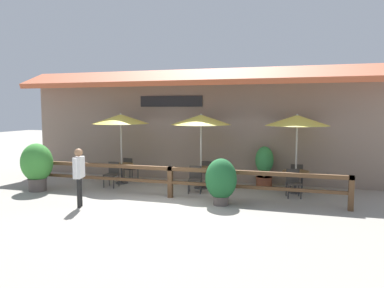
# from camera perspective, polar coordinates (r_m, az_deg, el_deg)

# --- Properties ---
(ground_plane) EXTENTS (60.00, 60.00, 0.00)m
(ground_plane) POSITION_cam_1_polar(r_m,az_deg,el_deg) (10.68, -5.30, -9.38)
(ground_plane) COLOR gray
(building_facade) EXTENTS (14.28, 1.49, 4.23)m
(building_facade) POSITION_cam_1_polar(r_m,az_deg,el_deg) (14.21, 0.92, 3.17)
(building_facade) COLOR gray
(building_facade) RESTS_ON ground
(patio_railing) EXTENTS (10.40, 0.14, 0.95)m
(patio_railing) POSITION_cam_1_polar(r_m,az_deg,el_deg) (11.48, -3.33, -4.76)
(patio_railing) COLOR brown
(patio_railing) RESTS_ON ground
(patio_umbrella_near) EXTENTS (2.03, 2.03, 2.56)m
(patio_umbrella_near) POSITION_cam_1_polar(r_m,az_deg,el_deg) (13.74, -10.81, 3.75)
(patio_umbrella_near) COLOR #B7B2A8
(patio_umbrella_near) RESTS_ON ground
(dining_table_near) EXTENTS (0.85, 0.85, 0.71)m
(dining_table_near) POSITION_cam_1_polar(r_m,az_deg,el_deg) (13.90, -10.68, -3.60)
(dining_table_near) COLOR brown
(dining_table_near) RESTS_ON ground
(chair_near_streetside) EXTENTS (0.42, 0.42, 0.86)m
(chair_near_streetside) POSITION_cam_1_polar(r_m,az_deg,el_deg) (13.35, -12.07, -4.36)
(chair_near_streetside) COLOR #332D28
(chair_near_streetside) RESTS_ON ground
(chair_near_wallside) EXTENTS (0.48, 0.48, 0.86)m
(chair_near_wallside) POSITION_cam_1_polar(r_m,az_deg,el_deg) (14.49, -9.44, -3.55)
(chair_near_wallside) COLOR #332D28
(chair_near_wallside) RESTS_ON ground
(patio_umbrella_middle) EXTENTS (2.03, 2.03, 2.56)m
(patio_umbrella_middle) POSITION_cam_1_polar(r_m,az_deg,el_deg) (12.66, 1.38, 3.71)
(patio_umbrella_middle) COLOR #B7B2A8
(patio_umbrella_middle) RESTS_ON ground
(dining_table_middle) EXTENTS (0.85, 0.85, 0.71)m
(dining_table_middle) POSITION_cam_1_polar(r_m,az_deg,el_deg) (12.83, 1.36, -4.25)
(dining_table_middle) COLOR brown
(dining_table_middle) RESTS_ON ground
(chair_middle_streetside) EXTENTS (0.49, 0.49, 0.86)m
(chair_middle_streetside) POSITION_cam_1_polar(r_m,az_deg,el_deg) (12.19, 0.47, -5.17)
(chair_middle_streetside) COLOR #332D28
(chair_middle_streetside) RESTS_ON ground
(chair_middle_wallside) EXTENTS (0.48, 0.48, 0.86)m
(chair_middle_wallside) POSITION_cam_1_polar(r_m,az_deg,el_deg) (13.49, 2.44, -4.14)
(chair_middle_wallside) COLOR #332D28
(chair_middle_wallside) RESTS_ON ground
(patio_umbrella_far) EXTENTS (2.03, 2.03, 2.56)m
(patio_umbrella_far) POSITION_cam_1_polar(r_m,az_deg,el_deg) (12.41, 15.73, 3.47)
(patio_umbrella_far) COLOR #B7B2A8
(patio_umbrella_far) RESTS_ON ground
(dining_table_far) EXTENTS (0.85, 0.85, 0.71)m
(dining_table_far) POSITION_cam_1_polar(r_m,az_deg,el_deg) (12.59, 15.52, -4.64)
(dining_table_far) COLOR brown
(dining_table_far) RESTS_ON ground
(chair_far_streetside) EXTENTS (0.50, 0.50, 0.86)m
(chair_far_streetside) POSITION_cam_1_polar(r_m,az_deg,el_deg) (11.98, 15.19, -5.55)
(chair_far_streetside) COLOR #332D28
(chair_far_streetside) RESTS_ON ground
(chair_far_wallside) EXTENTS (0.46, 0.46, 0.86)m
(chair_far_wallside) POSITION_cam_1_polar(r_m,az_deg,el_deg) (13.22, 15.62, -4.54)
(chair_far_wallside) COLOR #332D28
(chair_far_wallside) RESTS_ON ground
(potted_plant_entrance_palm) EXTENTS (0.89, 0.80, 1.33)m
(potted_plant_entrance_palm) POSITION_cam_1_polar(r_m,az_deg,el_deg) (10.61, 4.44, -5.53)
(potted_plant_entrance_palm) COLOR #564C47
(potted_plant_entrance_palm) RESTS_ON ground
(potted_plant_small_flowering) EXTENTS (1.07, 0.96, 1.58)m
(potted_plant_small_flowering) POSITION_cam_1_polar(r_m,az_deg,el_deg) (13.39, -22.57, -2.92)
(potted_plant_small_flowering) COLOR #564C47
(potted_plant_small_flowering) RESTS_ON ground
(potted_plant_broad_leaf) EXTENTS (0.63, 0.58, 1.41)m
(potted_plant_broad_leaf) POSITION_cam_1_polar(r_m,az_deg,el_deg) (13.31, 10.96, -3.20)
(potted_plant_broad_leaf) COLOR brown
(potted_plant_broad_leaf) RESTS_ON ground
(pedestrian) EXTENTS (0.31, 0.56, 1.64)m
(pedestrian) POSITION_cam_1_polar(r_m,az_deg,el_deg) (10.77, -16.85, -3.75)
(pedestrian) COLOR black
(pedestrian) RESTS_ON ground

